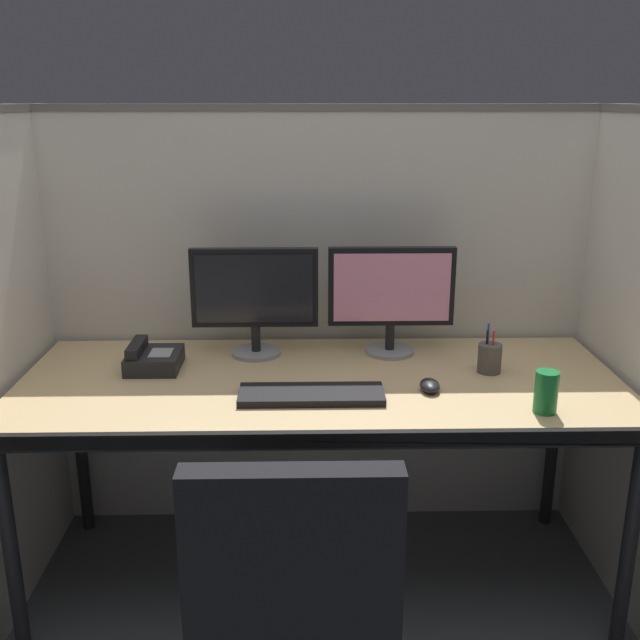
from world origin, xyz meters
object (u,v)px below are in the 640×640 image
Objects in this scene: computer_mouse at (430,386)px; desk_phone at (153,359)px; monitor_right at (391,293)px; keyboard_main at (311,395)px; pen_cup at (490,358)px; soda_can at (546,392)px; monitor_left at (255,294)px; desk at (320,395)px.

desk_phone is (-0.88, 0.21, 0.02)m from computer_mouse.
monitor_right is 0.53m from keyboard_main.
pen_cup is (0.22, 0.15, 0.03)m from computer_mouse.
soda_can is 0.33m from pen_cup.
monitor_left is 0.80m from pen_cup.
keyboard_main is 0.61m from pen_cup.
pen_cup is 0.86× the size of desk_phone.
monitor_left is at bearing 21.27° from desk_phone.
keyboard_main is (0.19, -0.39, -0.20)m from monitor_left.
monitor_right is at bearing 103.40° from computer_mouse.
desk_phone is (-0.80, -0.14, -0.18)m from monitor_right.
desk is 4.42× the size of keyboard_main.
monitor_left is 1.00× the size of keyboard_main.
desk_phone is (-0.52, 0.26, 0.02)m from keyboard_main.
pen_cup reaches higher than computer_mouse.
desk_phone is (-0.33, -0.13, -0.18)m from monitor_left.
monitor_left is 2.64× the size of pen_cup.
computer_mouse reaches higher than desk.
desk is 4.42× the size of monitor_right.
desk is 19.79× the size of computer_mouse.
soda_can is 1.24m from desk_phone.
desk_phone is at bearing -158.73° from monitor_left.
computer_mouse is at bearing -76.60° from monitor_right.
pen_cup is (0.58, 0.20, 0.04)m from keyboard_main.
pen_cup is at bearing 104.35° from soda_can.
desk is 15.57× the size of soda_can.
monitor_right is 3.52× the size of soda_can.
keyboard_main is (-0.28, -0.40, -0.20)m from monitor_right.
monitor_left is at bearing 148.12° from computer_mouse.
monitor_left is at bearing 149.24° from soda_can.
soda_can reaches higher than desk_phone.
pen_cup is at bearing 35.33° from computer_mouse.
computer_mouse is at bearing -31.88° from monitor_left.
monitor_right is 2.26× the size of desk_phone.
computer_mouse reaches higher than keyboard_main.
desk is 0.35m from computer_mouse.
monitor_right is at bearing 45.94° from desk.
soda_can is (0.38, -0.51, -0.15)m from monitor_right.
monitor_left is 0.48m from keyboard_main.
keyboard_main is 0.58m from desk_phone.
desk_phone is (-1.18, 0.37, -0.03)m from soda_can.
keyboard_main is 0.67m from soda_can.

